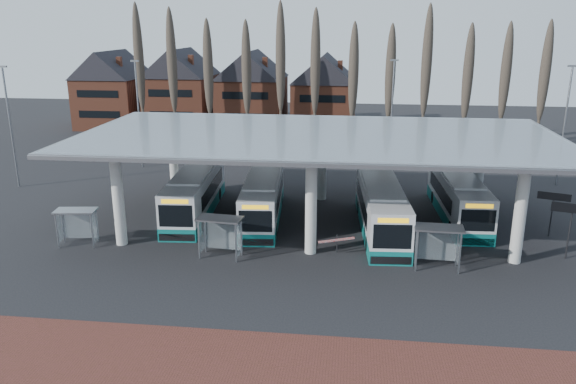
# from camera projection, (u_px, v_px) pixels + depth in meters

# --- Properties ---
(ground) EXTENTS (140.00, 140.00, 0.00)m
(ground) POSITION_uv_depth(u_px,v_px,m) (307.00, 270.00, 31.91)
(ground) COLOR black
(ground) RESTS_ON ground
(station_canopy) EXTENTS (32.00, 16.00, 6.34)m
(station_canopy) POSITION_uv_depth(u_px,v_px,m) (318.00, 143.00, 37.88)
(station_canopy) COLOR silver
(station_canopy) RESTS_ON ground
(poplar_row) EXTENTS (45.10, 1.10, 14.50)m
(poplar_row) POSITION_uv_depth(u_px,v_px,m) (334.00, 68.00, 60.76)
(poplar_row) COLOR #473D33
(poplar_row) RESTS_ON ground
(townhouse_row) EXTENTS (36.80, 10.30, 12.25)m
(townhouse_row) POSITION_uv_depth(u_px,v_px,m) (217.00, 83.00, 73.81)
(townhouse_row) COLOR brown
(townhouse_row) RESTS_ON ground
(lamp_post_a) EXTENTS (0.80, 0.16, 10.17)m
(lamp_post_a) POSITION_uv_depth(u_px,v_px,m) (139.00, 112.00, 53.31)
(lamp_post_a) COLOR slate
(lamp_post_a) RESTS_ON ground
(lamp_post_b) EXTENTS (0.80, 0.16, 10.17)m
(lamp_post_b) POSITION_uv_depth(u_px,v_px,m) (392.00, 110.00, 54.42)
(lamp_post_b) COLOR slate
(lamp_post_b) RESTS_ON ground
(lamp_post_c) EXTENTS (0.80, 0.16, 10.17)m
(lamp_post_c) POSITION_uv_depth(u_px,v_px,m) (565.00, 124.00, 47.15)
(lamp_post_c) COLOR slate
(lamp_post_c) RESTS_ON ground
(lamp_post_d) EXTENTS (0.80, 0.16, 10.17)m
(lamp_post_d) POSITION_uv_depth(u_px,v_px,m) (10.00, 125.00, 46.60)
(lamp_post_d) COLOR slate
(lamp_post_d) RESTS_ON ground
(bus_0) EXTENTS (3.26, 11.75, 3.23)m
(bus_0) POSITION_uv_depth(u_px,v_px,m) (195.00, 193.00, 41.03)
(bus_0) COLOR silver
(bus_0) RESTS_ON ground
(bus_1) EXTENTS (3.21, 11.25, 3.09)m
(bus_1) POSITION_uv_depth(u_px,v_px,m) (263.00, 198.00, 40.06)
(bus_1) COLOR silver
(bus_1) RESTS_ON ground
(bus_2) EXTENTS (3.30, 11.90, 3.27)m
(bus_2) POSITION_uv_depth(u_px,v_px,m) (381.00, 208.00, 37.62)
(bus_2) COLOR silver
(bus_2) RESTS_ON ground
(bus_3) EXTENTS (2.89, 11.41, 3.15)m
(bus_3) POSITION_uv_depth(u_px,v_px,m) (458.00, 197.00, 40.21)
(bus_3) COLOR silver
(bus_3) RESTS_ON ground
(shelter_0) EXTENTS (2.66, 1.58, 2.33)m
(shelter_0) POSITION_uv_depth(u_px,v_px,m) (77.00, 219.00, 35.11)
(shelter_0) COLOR gray
(shelter_0) RESTS_ON ground
(shelter_1) EXTENTS (2.80, 1.62, 2.48)m
(shelter_1) POSITION_uv_depth(u_px,v_px,m) (221.00, 228.00, 33.27)
(shelter_1) COLOR gray
(shelter_1) RESTS_ON ground
(shelter_2) EXTENTS (2.78, 1.48, 2.52)m
(shelter_2) POSITION_uv_depth(u_px,v_px,m) (438.00, 238.00, 31.66)
(shelter_2) COLOR gray
(shelter_2) RESTS_ON ground
(info_sign_0) EXTENTS (2.25, 0.79, 3.44)m
(info_sign_0) POSITION_uv_depth(u_px,v_px,m) (572.00, 213.00, 32.61)
(info_sign_0) COLOR black
(info_sign_0) RESTS_ON ground
(info_sign_1) EXTENTS (1.95, 0.72, 2.99)m
(info_sign_1) POSITION_uv_depth(u_px,v_px,m) (554.00, 200.00, 36.23)
(info_sign_1) COLOR black
(info_sign_1) RESTS_ON ground
(barrier) EXTENTS (2.14, 1.10, 1.15)m
(barrier) POSITION_uv_depth(u_px,v_px,m) (337.00, 241.00, 33.71)
(barrier) COLOR black
(barrier) RESTS_ON ground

